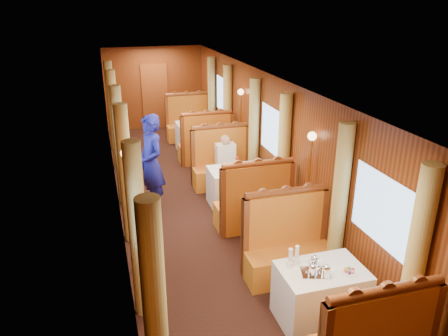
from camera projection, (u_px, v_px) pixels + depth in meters
name	position (u px, v px, depth m)	size (l,w,h in m)	color
floor	(199.00, 208.00, 8.55)	(3.00, 12.00, 0.01)	black
ceiling	(196.00, 81.00, 7.64)	(3.00, 12.00, 0.01)	silver
wall_far	(155.00, 88.00, 13.46)	(3.00, 2.50, 0.01)	brown
wall_left	(115.00, 156.00, 7.71)	(12.00, 2.50, 0.01)	brown
wall_right	(273.00, 141.00, 8.48)	(12.00, 2.50, 0.01)	brown
doorway_far	(155.00, 96.00, 13.53)	(0.80, 0.04, 2.00)	brown
table_near	(320.00, 295.00, 5.47)	(1.05, 0.72, 0.75)	white
banquette_near_aft	(288.00, 250.00, 6.36)	(1.30, 0.55, 1.34)	#B14413
table_mid	(236.00, 187.00, 8.61)	(1.05, 0.72, 0.75)	white
banquette_mid_fwd	(253.00, 206.00, 7.68)	(1.30, 0.55, 1.34)	#B14413
banquette_mid_aft	(222.00, 167.00, 9.50)	(1.30, 0.55, 1.34)	#B14413
table_far	(197.00, 136.00, 11.74)	(1.05, 0.72, 0.75)	white
banquette_far_fwd	(206.00, 146.00, 10.81)	(1.30, 0.55, 1.34)	#B14413
banquette_far_aft	(189.00, 125.00, 12.63)	(1.30, 0.55, 1.34)	#B14413
tea_tray	(315.00, 273.00, 5.26)	(0.34, 0.26, 0.01)	silver
teapot_left	(313.00, 271.00, 5.19)	(0.16, 0.12, 0.13)	silver
teapot_right	(326.00, 273.00, 5.16)	(0.17, 0.13, 0.14)	silver
teapot_back	(314.00, 263.00, 5.36)	(0.16, 0.12, 0.13)	silver
fruit_plate	(349.00, 271.00, 5.27)	(0.20, 0.20, 0.05)	white
cup_inboard	(290.00, 260.00, 5.34)	(0.08, 0.08, 0.26)	white
cup_outboard	(297.00, 257.00, 5.40)	(0.08, 0.08, 0.26)	white
rose_vase_mid	(237.00, 160.00, 8.41)	(0.06, 0.06, 0.36)	silver
rose_vase_far	(195.00, 116.00, 11.54)	(0.06, 0.06, 0.36)	silver
window_left_near	(133.00, 247.00, 4.51)	(1.20, 0.90, 0.01)	#84ADE0
curtain_left_near_a	(155.00, 316.00, 3.93)	(0.22, 0.22, 2.35)	tan
curtain_left_near_b	(138.00, 233.00, 5.33)	(0.22, 0.22, 2.35)	tan
window_right_near	(382.00, 211.00, 5.27)	(1.20, 0.90, 0.01)	#84ADE0
curtain_right_near_a	(414.00, 267.00, 4.65)	(0.22, 0.22, 2.35)	tan
curtain_right_near_b	(339.00, 205.00, 6.04)	(0.22, 0.22, 2.35)	tan
window_left_mid	(115.00, 145.00, 7.64)	(1.20, 0.90, 0.01)	#84ADE0
curtain_left_mid_a	(126.00, 175.00, 7.07)	(0.22, 0.22, 2.35)	tan
curtain_left_mid_b	(120.00, 146.00, 8.46)	(0.22, 0.22, 2.35)	tan
window_right_mid	(273.00, 131.00, 8.41)	(1.20, 0.90, 0.01)	#84ADE0
curtain_right_mid_a	(283.00, 159.00, 7.78)	(0.22, 0.22, 2.35)	tan
curtain_right_mid_b	(254.00, 134.00, 9.18)	(0.22, 0.22, 2.35)	tan
window_left_far	(107.00, 102.00, 10.77)	(1.20, 0.90, 0.01)	#84ADE0
curtain_left_far_a	(115.00, 121.00, 10.20)	(0.22, 0.22, 2.35)	tan
curtain_left_far_b	(111.00, 106.00, 11.59)	(0.22, 0.22, 2.35)	tan
window_right_far	(223.00, 95.00, 11.54)	(1.20, 0.90, 0.01)	#84ADE0
curtain_right_far_a	(228.00, 112.00, 10.91)	(0.22, 0.22, 2.35)	tan
curtain_right_far_b	(212.00, 99.00, 12.31)	(0.22, 0.22, 2.35)	tan
sconce_left_fore	(128.00, 186.00, 6.12)	(0.14, 0.14, 1.95)	#BF8C3F
sconce_right_fore	(310.00, 166.00, 6.84)	(0.14, 0.14, 1.95)	#BF8C3F
sconce_left_aft	(115.00, 123.00, 9.25)	(0.14, 0.14, 1.95)	#BF8C3F
sconce_right_aft	(240.00, 113.00, 9.97)	(0.14, 0.14, 1.95)	#BF8C3F
steward	(152.00, 164.00, 8.20)	(0.69, 0.45, 1.89)	navy
passenger	(226.00, 157.00, 9.12)	(0.40, 0.44, 0.76)	beige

